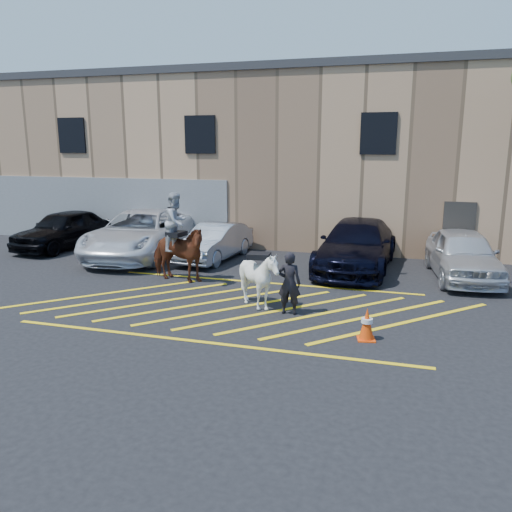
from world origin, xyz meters
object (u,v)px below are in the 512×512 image
(car_silver_sedan, at_px, (215,242))
(handler, at_px, (289,283))
(car_black_suv, at_px, (64,229))
(traffic_cone, at_px, (367,324))
(saddled_white, at_px, (259,279))
(car_blue_suv, at_px, (357,245))
(mounted_bay, at_px, (177,246))
(car_white_pickup, at_px, (141,233))
(car_white_suv, at_px, (463,254))

(car_silver_sedan, relative_size, handler, 2.52)
(car_black_suv, xyz_separation_m, handler, (10.73, -5.54, 0.01))
(car_black_suv, bearing_deg, handler, -20.30)
(traffic_cone, bearing_deg, saddled_white, 153.32)
(car_blue_suv, bearing_deg, car_silver_sedan, -175.82)
(car_black_suv, xyz_separation_m, traffic_cone, (12.74, -6.77, -0.43))
(mounted_bay, relative_size, traffic_cone, 3.82)
(car_blue_suv, distance_m, handler, 5.44)
(traffic_cone, bearing_deg, car_white_pickup, 144.79)
(car_white_suv, height_order, saddled_white, saddled_white)
(car_white_suv, xyz_separation_m, mounted_bay, (-8.60, -2.85, 0.34))
(mounted_bay, bearing_deg, handler, -27.36)
(car_white_suv, xyz_separation_m, traffic_cone, (-2.56, -6.15, -0.42))
(car_blue_suv, bearing_deg, saddled_white, -108.25)
(car_blue_suv, bearing_deg, handler, -99.12)
(car_white_pickup, xyz_separation_m, traffic_cone, (8.93, -6.30, -0.51))
(car_white_pickup, relative_size, traffic_cone, 8.63)
(car_white_pickup, relative_size, mounted_bay, 2.26)
(handler, bearing_deg, saddled_white, -14.57)
(handler, relative_size, saddled_white, 1.01)
(car_blue_suv, height_order, handler, car_blue_suv)
(saddled_white, bearing_deg, handler, -13.94)
(car_silver_sedan, relative_size, car_white_suv, 0.87)
(car_blue_suv, bearing_deg, mounted_bay, -144.66)
(car_black_suv, bearing_deg, traffic_cone, -20.95)
(traffic_cone, bearing_deg, car_black_suv, 152.02)
(saddled_white, bearing_deg, mounted_bay, 149.50)
(mounted_bay, bearing_deg, car_silver_sedan, 89.20)
(mounted_bay, height_order, saddled_white, mounted_bay)
(car_blue_suv, distance_m, mounted_bay, 6.16)
(mounted_bay, bearing_deg, car_white_pickup, 134.02)
(handler, xyz_separation_m, mounted_bay, (-4.03, 2.08, 0.32))
(saddled_white, xyz_separation_m, traffic_cone, (2.85, -1.43, -0.43))
(car_black_suv, bearing_deg, saddled_white, -21.33)
(car_white_pickup, distance_m, mounted_bay, 4.17)
(car_black_suv, xyz_separation_m, mounted_bay, (6.70, -3.46, 0.33))
(saddled_white, height_order, traffic_cone, saddled_white)
(mounted_bay, distance_m, traffic_cone, 6.92)
(mounted_bay, height_order, traffic_cone, mounted_bay)
(car_blue_suv, xyz_separation_m, car_white_suv, (3.36, -0.37, -0.04))
(car_blue_suv, height_order, saddled_white, car_blue_suv)
(car_black_suv, distance_m, handler, 12.08)
(car_white_suv, relative_size, traffic_cone, 6.34)
(car_black_suv, distance_m, car_silver_sedan, 6.75)
(mounted_bay, bearing_deg, car_blue_suv, 31.55)
(mounted_bay, distance_m, saddled_white, 3.70)
(car_white_pickup, xyz_separation_m, handler, (6.92, -5.08, -0.07))
(car_silver_sedan, distance_m, traffic_cone, 8.84)
(car_black_suv, relative_size, car_blue_suv, 0.82)
(car_black_suv, height_order, car_white_suv, car_black_suv)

